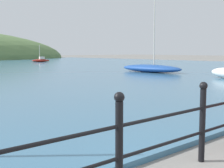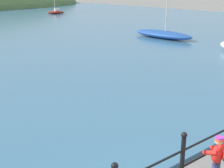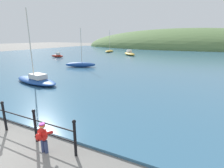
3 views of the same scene
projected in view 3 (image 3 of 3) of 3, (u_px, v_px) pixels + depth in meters
The scene contains 9 objects.
water at pixel (168, 57), 32.75m from camera, with size 80.00×60.00×0.10m, color #386684.
far_hillside at pixel (185, 47), 65.25m from camera, with size 79.00×43.45×13.64m.
iron_railing at pixel (19, 120), 6.32m from camera, with size 5.21×0.12×1.21m.
child_in_coat at pixel (43, 135), 5.37m from camera, with size 0.40×0.54×1.00m.
boat_far_left at pixel (36, 80), 13.47m from camera, with size 4.79×2.27×5.46m.
boat_mid_harbor at pixel (130, 54), 34.89m from camera, with size 3.97×4.17×1.02m.
boat_green_fishing at pixel (57, 56), 31.15m from camera, with size 2.54×1.01×0.88m.
boat_nearest_quay at pixel (81, 64), 20.82m from camera, with size 3.57×2.33×4.49m.
boat_blue_hull at pixel (109, 51), 42.44m from camera, with size 1.98×4.38×5.11m.
Camera 3 is at (5.48, -2.14, 3.52)m, focal length 28.00 mm.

